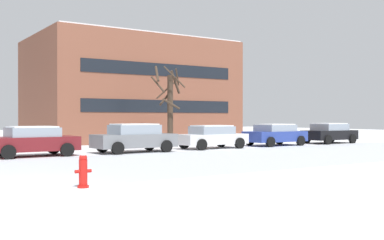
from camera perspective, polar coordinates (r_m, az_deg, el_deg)
ground_plane at (r=13.50m, az=-21.25°, el=-7.52°), size 120.00×120.00×0.00m
fire_hydrant at (r=12.74m, az=-12.95°, el=-5.90°), size 0.44×0.30×0.91m
parked_car_maroon at (r=23.52m, az=-18.63°, el=-2.39°), size 4.12×2.24×1.42m
parked_car_gray at (r=25.06m, az=-6.93°, el=-2.13°), size 4.38×2.12×1.51m
parked_car_white at (r=27.92m, az=2.41°, el=-2.00°), size 4.30×2.06×1.37m
parked_car_blue at (r=31.32m, az=9.97°, el=-1.72°), size 4.21×2.22×1.42m
parked_car_black at (r=35.02m, az=16.21°, el=-1.50°), size 4.13×2.17×1.43m
tree_far_right at (r=30.32m, az=-2.69°, el=1.39°), size 1.87×1.86×5.05m
tree_far_mid at (r=30.71m, az=-2.73°, el=1.67°), size 1.85×1.84×5.26m
building_far_right at (r=38.96m, az=-7.45°, el=3.51°), size 15.19×10.33×8.03m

